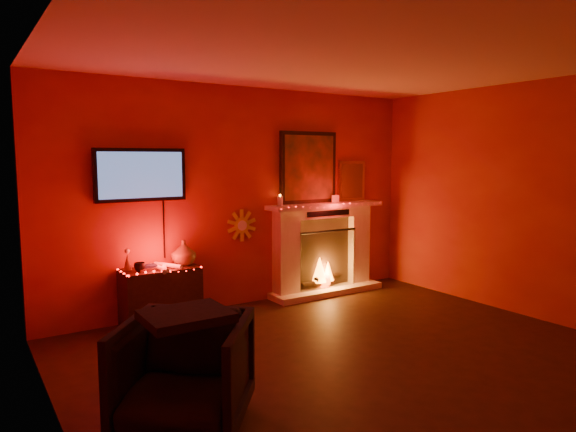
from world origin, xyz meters
name	(u,v)px	position (x,y,z in m)	size (l,w,h in m)	color
room	(386,216)	(0.00, 0.00, 1.35)	(5.00, 5.00, 5.00)	black
fireplace	(323,240)	(1.14, 2.39, 0.72)	(1.72, 0.40, 2.18)	#F5E5CE
tv	(141,175)	(-1.30, 2.45, 1.65)	(1.00, 0.07, 1.24)	black
sunburst_clock	(242,225)	(-0.05, 2.48, 1.00)	(0.40, 0.03, 0.40)	gold
console_table	(162,292)	(-1.16, 2.26, 0.37)	(0.84, 0.53, 0.92)	black
armchair	(185,373)	(-1.78, 0.05, 0.38)	(0.82, 0.84, 0.77)	black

